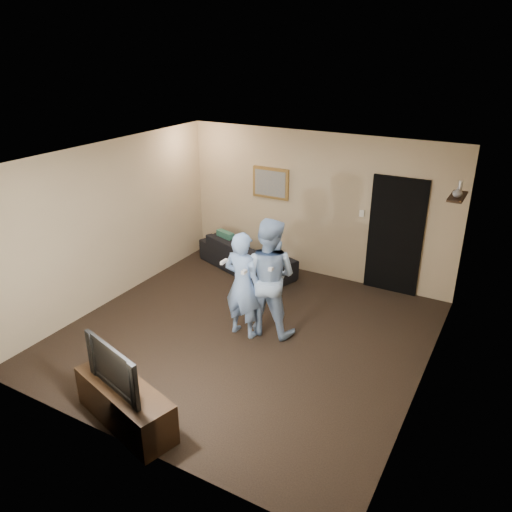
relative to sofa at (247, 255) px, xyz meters
The scene contains 19 objects.
ground 2.32m from the sofa, 60.23° to the right, with size 5.00×5.00×0.00m, color black.
ceiling 3.26m from the sofa, 60.23° to the right, with size 5.00×5.00×0.04m, color silver.
wall_back 1.60m from the sofa, 23.65° to the left, with size 5.00×0.04×2.60m, color tan.
wall_front 4.75m from the sofa, 75.74° to the right, with size 5.00×0.04×2.60m, color tan.
wall_left 2.62m from the sofa, 124.16° to the right, with size 0.04×5.00×2.60m, color tan.
wall_right 4.28m from the sofa, 28.75° to the right, with size 0.04×5.00×2.60m, color tan.
sofa is the anchor object (origin of this frame).
throw_pillow 0.50m from the sofa, behind, with size 0.39×0.13×0.39m, color #1A5043.
painting_frame 1.41m from the sofa, 62.90° to the left, with size 0.72×0.05×0.57m, color olive.
painting_canvas 1.40m from the sofa, 61.52° to the left, with size 0.62×0.01×0.47m, color slate.
doorway 2.73m from the sofa, 10.29° to the left, with size 0.90×0.06×2.00m, color black.
light_switch 2.28m from the sofa, 13.42° to the left, with size 0.08×0.02×0.12m, color silver.
wall_shelf 3.93m from the sofa, ahead, with size 0.20×0.60×0.03m, color black.
shelf_vase 3.97m from the sofa, ahead, with size 0.13×0.13×0.14m, color #9E9EA3.
shelf_figurine 3.97m from the sofa, ahead, with size 0.06×0.06×0.18m, color silver.
tv_console 4.34m from the sofa, 77.98° to the right, with size 1.39×0.45×0.50m, color black.
television 4.37m from the sofa, 77.98° to the right, with size 0.97×0.13×0.56m, color black.
wii_player_left 2.32m from the sofa, 61.15° to the right, with size 0.60×0.49×1.59m.
wii_player_right 2.29m from the sofa, 51.59° to the right, with size 0.91×0.74×1.76m.
Camera 1 is at (3.22, -5.43, 3.96)m, focal length 35.00 mm.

